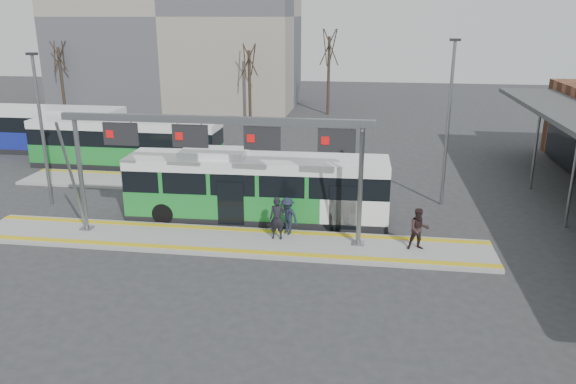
{
  "coord_description": "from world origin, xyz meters",
  "views": [
    {
      "loc": [
        5.7,
        -21.46,
        9.29
      ],
      "look_at": [
        2.17,
        3.0,
        1.41
      ],
      "focal_mm": 35.0,
      "sensor_mm": 36.0,
      "label": 1
    }
  ],
  "objects_px": {
    "passenger_a": "(277,218)",
    "passenger_c": "(287,216)",
    "gantry": "(217,142)",
    "hero_bus": "(257,188)",
    "passenger_b": "(419,229)"
  },
  "relations": [
    {
      "from": "passenger_a",
      "to": "gantry",
      "type": "bearing_deg",
      "value": -178.07
    },
    {
      "from": "hero_bus",
      "to": "passenger_c",
      "type": "height_order",
      "value": "hero_bus"
    },
    {
      "from": "passenger_a",
      "to": "passenger_b",
      "type": "bearing_deg",
      "value": -4.54
    },
    {
      "from": "hero_bus",
      "to": "passenger_b",
      "type": "bearing_deg",
      "value": -23.5
    },
    {
      "from": "gantry",
      "to": "passenger_b",
      "type": "bearing_deg",
      "value": -0.97
    },
    {
      "from": "passenger_c",
      "to": "gantry",
      "type": "bearing_deg",
      "value": -135.31
    },
    {
      "from": "gantry",
      "to": "hero_bus",
      "type": "xyz_separation_m",
      "value": [
        1.03,
        2.78,
        -2.78
      ]
    },
    {
      "from": "gantry",
      "to": "passenger_c",
      "type": "bearing_deg",
      "value": 15.05
    },
    {
      "from": "passenger_a",
      "to": "passenger_c",
      "type": "height_order",
      "value": "passenger_a"
    },
    {
      "from": "gantry",
      "to": "hero_bus",
      "type": "distance_m",
      "value": 4.06
    },
    {
      "from": "passenger_a",
      "to": "passenger_c",
      "type": "distance_m",
      "value": 0.69
    },
    {
      "from": "gantry",
      "to": "passenger_c",
      "type": "distance_m",
      "value": 4.4
    },
    {
      "from": "hero_bus",
      "to": "passenger_a",
      "type": "distance_m",
      "value": 3.01
    },
    {
      "from": "passenger_a",
      "to": "passenger_c",
      "type": "bearing_deg",
      "value": 58.04
    },
    {
      "from": "hero_bus",
      "to": "passenger_a",
      "type": "height_order",
      "value": "hero_bus"
    }
  ]
}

